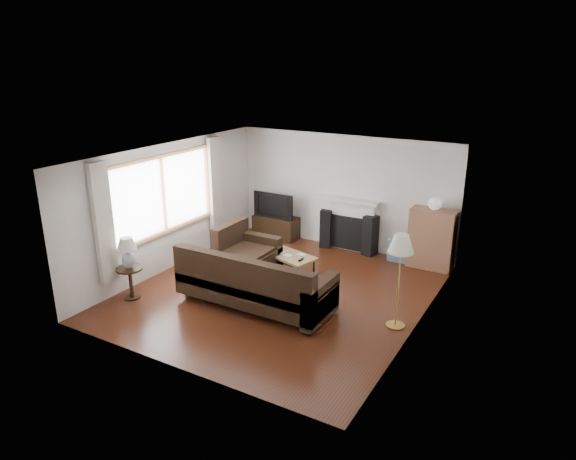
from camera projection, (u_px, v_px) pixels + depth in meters
The scene contains 17 objects.
room at pixel (279, 227), 8.90m from camera, with size 5.10×5.60×2.54m.
window at pixel (164, 194), 9.79m from camera, with size 0.12×2.74×1.54m, color brown.
curtain_near at pixel (103, 224), 8.57m from camera, with size 0.10×0.35×2.10m, color beige.
curtain_far at pixel (215, 186), 11.06m from camera, with size 0.10×0.35×2.10m, color beige.
fireplace at pixel (347, 224), 11.21m from camera, with size 1.40×0.26×1.15m, color white.
tv_stand at pixel (276, 227), 12.00m from camera, with size 1.05×0.47×0.52m, color black.
television at pixel (276, 204), 11.82m from camera, with size 1.01×0.13×0.58m, color black.
speaker_left at pixel (326, 228), 11.40m from camera, with size 0.24×0.29×0.86m, color black.
speaker_right at pixel (370, 236), 10.91m from camera, with size 0.24×0.29×0.87m, color black.
bookshelf at pixel (432, 239), 10.21m from camera, with size 0.88×0.42×1.21m, color #936144.
globe_lamp at pixel (435, 204), 9.97m from camera, with size 0.26×0.26×0.26m, color white.
sectional_sofa at pixel (255, 280), 8.66m from camera, with size 2.89×2.11×0.93m, color black.
coffee_table at pixel (290, 264), 10.02m from camera, with size 1.03×0.56×0.40m, color #9A7C49.
footstool at pixel (200, 282), 9.30m from camera, with size 0.40×0.40×0.34m, color black.
floor_lamp at pixel (398, 282), 7.88m from camera, with size 0.40×0.40×1.54m, color gold.
side_table at pixel (131, 283), 8.99m from camera, with size 0.46×0.46×0.57m, color black.
table_lamp at pixel (128, 253), 8.81m from camera, with size 0.34×0.34×0.55m, color silver.
Camera 1 is at (4.33, -7.25, 4.06)m, focal length 32.00 mm.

